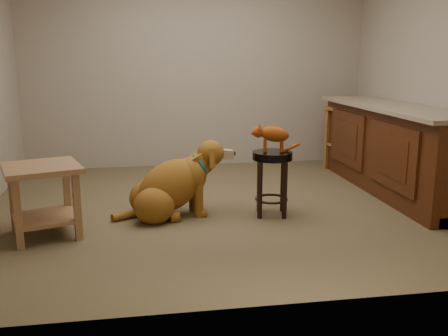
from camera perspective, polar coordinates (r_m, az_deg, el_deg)
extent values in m
cube|color=brown|center=(4.91, -0.35, -4.49)|extent=(4.50, 4.00, 0.01)
cube|color=#9F9280|center=(6.67, -3.11, 11.39)|extent=(4.50, 0.04, 2.60)
cube|color=#9F9280|center=(2.73, 6.29, 9.50)|extent=(4.50, 0.04, 2.60)
cube|color=#9F9280|center=(5.51, 23.82, 10.09)|extent=(0.04, 4.00, 2.60)
cube|color=#4D230D|center=(5.70, 18.90, 1.91)|extent=(0.60, 2.50, 0.90)
cube|color=gray|center=(5.62, 18.98, 6.61)|extent=(0.70, 2.56, 0.04)
cube|color=black|center=(5.80, 18.97, -1.96)|extent=(0.52, 2.50, 0.10)
cube|color=#4D230D|center=(5.07, 18.73, 1.23)|extent=(0.02, 0.90, 0.62)
cube|color=#4D230D|center=(6.04, 13.89, 3.29)|extent=(0.02, 0.90, 0.62)
cube|color=#3F1C0B|center=(5.06, 18.61, 1.22)|extent=(0.02, 0.60, 0.40)
cube|color=#3F1C0B|center=(6.04, 13.78, 3.29)|extent=(0.02, 0.60, 0.40)
cylinder|color=black|center=(4.74, 6.74, -1.87)|extent=(0.04, 0.04, 0.53)
cylinder|color=black|center=(4.73, 4.05, -1.85)|extent=(0.04, 0.04, 0.53)
cylinder|color=black|center=(4.53, 6.95, -2.58)|extent=(0.04, 0.04, 0.53)
cylinder|color=black|center=(4.52, 4.13, -2.56)|extent=(0.04, 0.04, 0.53)
torus|color=black|center=(4.66, 5.44, -3.53)|extent=(0.36, 0.36, 0.02)
cylinder|color=black|center=(4.56, 5.55, 1.43)|extent=(0.36, 0.36, 0.07)
cube|color=brown|center=(6.85, 14.01, 3.39)|extent=(0.06, 0.06, 0.77)
cube|color=brown|center=(6.63, 11.67, 3.20)|extent=(0.06, 0.06, 0.77)
cube|color=brown|center=(6.59, 16.00, 2.92)|extent=(0.06, 0.06, 0.77)
cube|color=brown|center=(6.36, 13.63, 2.71)|extent=(0.06, 0.06, 0.77)
cube|color=brown|center=(6.55, 14.02, 6.59)|extent=(0.55, 0.55, 0.04)
cube|color=#956B45|center=(4.56, -17.49, -2.81)|extent=(0.07, 0.07, 0.55)
cube|color=#956B45|center=(4.52, -23.00, -3.40)|extent=(0.07, 0.07, 0.55)
cube|color=#956B45|center=(4.15, -16.43, -4.29)|extent=(0.07, 0.07, 0.55)
cube|color=#956B45|center=(4.09, -22.50, -4.96)|extent=(0.07, 0.07, 0.55)
cube|color=#956B45|center=(4.25, -20.16, 0.01)|extent=(0.72, 0.72, 0.04)
cube|color=#956B45|center=(4.36, -19.74, -5.36)|extent=(0.61, 0.61, 0.03)
ellipsoid|color=brown|center=(4.71, -8.57, -3.38)|extent=(0.41, 0.35, 0.33)
ellipsoid|color=brown|center=(4.45, -7.98, -4.30)|extent=(0.41, 0.35, 0.33)
cylinder|color=brown|center=(4.79, -6.48, -4.46)|extent=(0.10, 0.12, 0.10)
cylinder|color=brown|center=(4.50, -5.66, -5.59)|extent=(0.10, 0.12, 0.10)
ellipsoid|color=brown|center=(4.58, -6.15, -2.02)|extent=(0.81, 0.51, 0.68)
ellipsoid|color=brown|center=(4.60, -3.76, -0.83)|extent=(0.33, 0.35, 0.34)
cylinder|color=brown|center=(4.74, -3.53, -2.62)|extent=(0.10, 0.10, 0.40)
cylinder|color=brown|center=(4.57, -2.93, -3.22)|extent=(0.10, 0.10, 0.40)
sphere|color=brown|center=(4.80, -3.14, -4.58)|extent=(0.10, 0.10, 0.10)
sphere|color=brown|center=(4.62, -2.53, -5.24)|extent=(0.10, 0.10, 0.10)
cylinder|color=brown|center=(4.60, -2.78, 0.51)|extent=(0.27, 0.21, 0.25)
ellipsoid|color=brown|center=(4.61, -1.54, 1.74)|extent=(0.28, 0.26, 0.24)
cube|color=tan|center=(4.65, 0.07, 1.58)|extent=(0.18, 0.11, 0.11)
sphere|color=black|center=(4.67, 0.98, 1.70)|extent=(0.06, 0.06, 0.06)
cube|color=brown|center=(4.71, -2.16, 1.59)|extent=(0.06, 0.07, 0.18)
cube|color=brown|center=(4.50, -1.39, 1.08)|extent=(0.06, 0.07, 0.18)
torus|color=#0C655C|center=(4.60, -2.77, 0.38)|extent=(0.17, 0.24, 0.21)
cylinder|color=#D8BF4C|center=(4.63, -2.14, -0.46)|extent=(0.01, 0.05, 0.05)
cylinder|color=brown|center=(4.64, -10.90, -5.27)|extent=(0.31, 0.21, 0.07)
ellipsoid|color=#86350D|center=(4.53, 5.79, 3.88)|extent=(0.30, 0.19, 0.17)
cylinder|color=#86350D|center=(4.58, 4.69, 2.62)|extent=(0.03, 0.03, 0.11)
sphere|color=#86350D|center=(4.58, 4.68, 2.10)|extent=(0.04, 0.04, 0.04)
cylinder|color=#86350D|center=(4.50, 4.73, 2.46)|extent=(0.03, 0.03, 0.11)
sphere|color=#86350D|center=(4.51, 4.72, 1.93)|extent=(0.04, 0.04, 0.04)
cylinder|color=#86350D|center=(4.59, 6.58, 2.60)|extent=(0.03, 0.03, 0.11)
sphere|color=#86350D|center=(4.59, 6.57, 2.08)|extent=(0.04, 0.04, 0.04)
cylinder|color=#86350D|center=(4.51, 6.65, 2.43)|extent=(0.03, 0.03, 0.11)
sphere|color=#86350D|center=(4.52, 6.64, 1.91)|extent=(0.04, 0.04, 0.04)
sphere|color=#86350D|center=(4.52, 3.93, 4.12)|extent=(0.10, 0.10, 0.10)
sphere|color=#86350D|center=(4.52, 3.38, 4.01)|extent=(0.04, 0.04, 0.04)
sphere|color=brown|center=(4.52, 3.19, 4.01)|extent=(0.02, 0.02, 0.02)
cone|color=#86350D|center=(4.54, 4.06, 4.86)|extent=(0.05, 0.05, 0.05)
cone|color=#C66B60|center=(4.54, 4.03, 4.82)|extent=(0.03, 0.03, 0.03)
cone|color=#86350D|center=(4.48, 4.08, 4.75)|extent=(0.05, 0.05, 0.05)
cone|color=#C66B60|center=(4.48, 4.05, 4.72)|extent=(0.03, 0.03, 0.03)
cylinder|color=#86350D|center=(4.60, 7.48, 2.23)|extent=(0.21, 0.08, 0.10)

